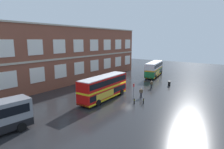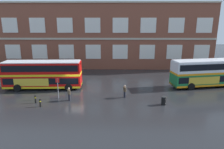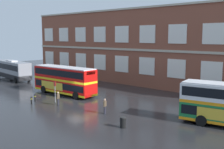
{
  "view_description": "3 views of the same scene",
  "coord_description": "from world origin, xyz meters",
  "px_view_note": "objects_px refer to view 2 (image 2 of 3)",
  "views": [
    {
      "loc": [
        -29.2,
        -17.8,
        10.21
      ],
      "look_at": [
        1.85,
        4.83,
        3.02
      ],
      "focal_mm": 29.87,
      "sensor_mm": 36.0,
      "label": 1
    },
    {
      "loc": [
        5.65,
        -26.62,
        9.6
      ],
      "look_at": [
        5.22,
        3.35,
        1.71
      ],
      "focal_mm": 32.51,
      "sensor_mm": 36.0,
      "label": 2
    },
    {
      "loc": [
        27.65,
        -23.45,
        8.49
      ],
      "look_at": [
        4.27,
        2.19,
        3.72
      ],
      "focal_mm": 44.7,
      "sensor_mm": 36.0,
      "label": 3
    }
  ],
  "objects_px": {
    "double_decker_middle": "(208,72)",
    "second_passenger": "(125,91)",
    "double_decker_near": "(43,74)",
    "bus_stand_flag": "(58,86)",
    "station_litter_bin": "(164,101)",
    "safety_bollard_east": "(40,103)",
    "safety_bollard_west": "(35,99)",
    "waiting_passenger": "(69,93)"
  },
  "relations": [
    {
      "from": "waiting_passenger",
      "to": "double_decker_near",
      "type": "bearing_deg",
      "value": 135.4
    },
    {
      "from": "waiting_passenger",
      "to": "station_litter_bin",
      "type": "distance_m",
      "value": 11.53
    },
    {
      "from": "double_decker_near",
      "to": "safety_bollard_west",
      "type": "distance_m",
      "value": 5.84
    },
    {
      "from": "second_passenger",
      "to": "station_litter_bin",
      "type": "relative_size",
      "value": 1.65
    },
    {
      "from": "double_decker_middle",
      "to": "safety_bollard_east",
      "type": "xyz_separation_m",
      "value": [
        -22.62,
        -8.07,
        -1.66
      ]
    },
    {
      "from": "waiting_passenger",
      "to": "bus_stand_flag",
      "type": "relative_size",
      "value": 0.63
    },
    {
      "from": "safety_bollard_east",
      "to": "double_decker_near",
      "type": "bearing_deg",
      "value": 105.5
    },
    {
      "from": "double_decker_near",
      "to": "safety_bollard_east",
      "type": "xyz_separation_m",
      "value": [
        1.85,
        -6.67,
        -1.66
      ]
    },
    {
      "from": "second_passenger",
      "to": "waiting_passenger",
      "type": "bearing_deg",
      "value": -170.77
    },
    {
      "from": "safety_bollard_west",
      "to": "bus_stand_flag",
      "type": "bearing_deg",
      "value": 32.36
    },
    {
      "from": "double_decker_near",
      "to": "bus_stand_flag",
      "type": "xyz_separation_m",
      "value": [
        3.24,
        -4.03,
        -0.51
      ]
    },
    {
      "from": "double_decker_middle",
      "to": "safety_bollard_east",
      "type": "relative_size",
      "value": 11.88
    },
    {
      "from": "waiting_passenger",
      "to": "double_decker_middle",
      "type": "bearing_deg",
      "value": 17.3
    },
    {
      "from": "bus_stand_flag",
      "to": "safety_bollard_west",
      "type": "xyz_separation_m",
      "value": [
        -2.37,
        -1.5,
        -1.14
      ]
    },
    {
      "from": "double_decker_near",
      "to": "second_passenger",
      "type": "distance_m",
      "value": 12.34
    },
    {
      "from": "second_passenger",
      "to": "safety_bollard_east",
      "type": "bearing_deg",
      "value": -162.75
    },
    {
      "from": "bus_stand_flag",
      "to": "station_litter_bin",
      "type": "relative_size",
      "value": 2.62
    },
    {
      "from": "double_decker_near",
      "to": "station_litter_bin",
      "type": "relative_size",
      "value": 10.78
    },
    {
      "from": "double_decker_near",
      "to": "second_passenger",
      "type": "height_order",
      "value": "double_decker_near"
    },
    {
      "from": "double_decker_middle",
      "to": "station_litter_bin",
      "type": "distance_m",
      "value": 11.09
    },
    {
      "from": "bus_stand_flag",
      "to": "safety_bollard_east",
      "type": "xyz_separation_m",
      "value": [
        -1.39,
        -2.63,
        -1.14
      ]
    },
    {
      "from": "second_passenger",
      "to": "bus_stand_flag",
      "type": "distance_m",
      "value": 8.54
    },
    {
      "from": "double_decker_middle",
      "to": "second_passenger",
      "type": "bearing_deg",
      "value": -158.56
    },
    {
      "from": "double_decker_middle",
      "to": "bus_stand_flag",
      "type": "xyz_separation_m",
      "value": [
        -21.23,
        -5.44,
        -0.51
      ]
    },
    {
      "from": "double_decker_near",
      "to": "double_decker_middle",
      "type": "relative_size",
      "value": 0.98
    },
    {
      "from": "bus_stand_flag",
      "to": "safety_bollard_east",
      "type": "distance_m",
      "value": 3.19
    },
    {
      "from": "second_passenger",
      "to": "station_litter_bin",
      "type": "xyz_separation_m",
      "value": [
        4.51,
        -2.27,
        -0.41
      ]
    },
    {
      "from": "double_decker_middle",
      "to": "safety_bollard_west",
      "type": "distance_m",
      "value": 24.65
    },
    {
      "from": "station_litter_bin",
      "to": "second_passenger",
      "type": "bearing_deg",
      "value": 153.26
    },
    {
      "from": "double_decker_near",
      "to": "bus_stand_flag",
      "type": "relative_size",
      "value": 4.11
    },
    {
      "from": "double_decker_near",
      "to": "double_decker_middle",
      "type": "distance_m",
      "value": 24.51
    },
    {
      "from": "bus_stand_flag",
      "to": "double_decker_near",
      "type": "bearing_deg",
      "value": 128.78
    },
    {
      "from": "double_decker_middle",
      "to": "second_passenger",
      "type": "relative_size",
      "value": 6.64
    },
    {
      "from": "safety_bollard_west",
      "to": "double_decker_middle",
      "type": "bearing_deg",
      "value": 16.39
    },
    {
      "from": "double_decker_near",
      "to": "second_passenger",
      "type": "xyz_separation_m",
      "value": [
        11.74,
        -3.6,
        -1.22
      ]
    },
    {
      "from": "station_litter_bin",
      "to": "safety_bollard_west",
      "type": "distance_m",
      "value": 15.39
    },
    {
      "from": "double_decker_middle",
      "to": "safety_bollard_east",
      "type": "distance_m",
      "value": 24.07
    },
    {
      "from": "station_litter_bin",
      "to": "safety_bollard_east",
      "type": "height_order",
      "value": "station_litter_bin"
    },
    {
      "from": "double_decker_middle",
      "to": "safety_bollard_west",
      "type": "xyz_separation_m",
      "value": [
        -23.6,
        -6.94,
        -1.66
      ]
    },
    {
      "from": "double_decker_middle",
      "to": "second_passenger",
      "type": "xyz_separation_m",
      "value": [
        -12.73,
        -5.0,
        -1.22
      ]
    },
    {
      "from": "waiting_passenger",
      "to": "station_litter_bin",
      "type": "relative_size",
      "value": 1.65
    },
    {
      "from": "safety_bollard_west",
      "to": "waiting_passenger",
      "type": "bearing_deg",
      "value": 11.71
    }
  ]
}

